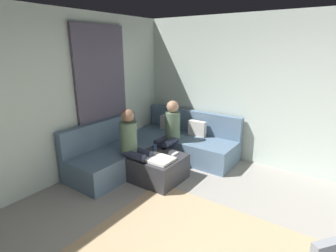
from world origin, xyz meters
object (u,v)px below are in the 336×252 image
coffee_mug (154,147)px  person_on_couch_back (170,130)px  game_remote (175,154)px  ottoman (159,168)px  person_on_couch_side (133,142)px  sectional_couch (156,147)px

coffee_mug → person_on_couch_back: size_ratio=0.08×
coffee_mug → game_remote: bearing=5.7°
ottoman → coffee_mug: size_ratio=8.00×
game_remote → coffee_mug: bearing=-174.3°
ottoman → person_on_couch_back: person_on_couch_back is taller
game_remote → person_on_couch_side: 0.72m
coffee_mug → game_remote: coffee_mug is taller
ottoman → person_on_couch_side: size_ratio=0.63×
ottoman → person_on_couch_side: bearing=-147.3°
sectional_couch → ottoman: sectional_couch is taller
coffee_mug → person_on_couch_back: person_on_couch_back is taller
sectional_couch → ottoman: 0.76m
ottoman → person_on_couch_back: size_ratio=0.63×
person_on_couch_back → ottoman: bearing=108.7°
sectional_couch → person_on_couch_side: person_on_couch_side is taller
person_on_couch_side → ottoman: bearing=122.7°
sectional_couch → person_on_couch_back: person_on_couch_back is taller
ottoman → coffee_mug: coffee_mug is taller
sectional_couch → game_remote: bearing=-28.1°
ottoman → game_remote: 0.36m
sectional_couch → coffee_mug: sectional_couch is taller
person_on_couch_back → game_remote: bearing=133.7°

